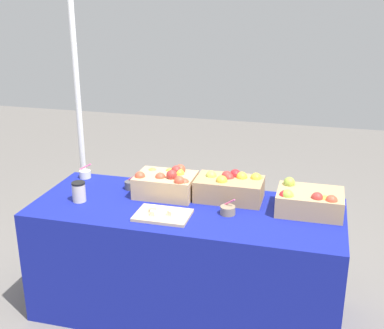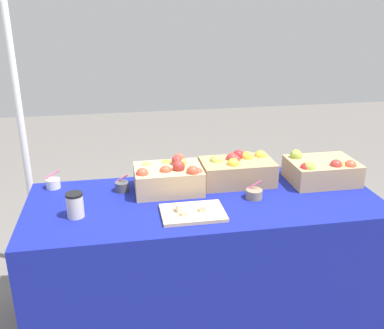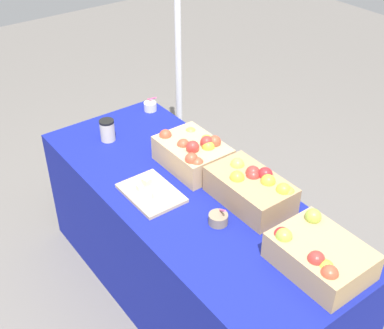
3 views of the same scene
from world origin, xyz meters
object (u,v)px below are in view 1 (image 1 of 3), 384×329
object	(u,v)px
apple_crate_middle	(230,187)
tent_pole	(80,130)
sample_bowl_near	(85,174)
coffee_cup	(79,192)
sample_bowl_mid	(228,210)
cutting_board_front	(162,215)
sample_bowl_far	(131,185)
apple_crate_left	(309,201)
apple_crate_right	(166,183)

from	to	relation	value
apple_crate_middle	tent_pole	world-z (taller)	tent_pole
tent_pole	sample_bowl_near	bearing A→B (deg)	-60.65
coffee_cup	tent_pole	size ratio (longest dim) A/B	0.06
apple_crate_middle	sample_bowl_mid	bearing A→B (deg)	-82.42
cutting_board_front	sample_bowl_far	xyz separation A→B (m)	(-0.34, 0.35, 0.02)
apple_crate_middle	sample_bowl_far	bearing A→B (deg)	-179.67
apple_crate_middle	apple_crate_left	bearing A→B (deg)	-8.78
apple_crate_left	sample_bowl_near	bearing A→B (deg)	173.21
sample_bowl_near	apple_crate_middle	bearing A→B (deg)	-5.86
cutting_board_front	sample_bowl_near	distance (m)	0.86
apple_crate_middle	coffee_cup	distance (m)	0.95
sample_bowl_mid	cutting_board_front	bearing A→B (deg)	-160.23
apple_crate_right	sample_bowl_far	xyz separation A→B (m)	(-0.26, 0.04, -0.05)
apple_crate_left	tent_pole	bearing A→B (deg)	162.61
apple_crate_right	tent_pole	bearing A→B (deg)	148.88
apple_crate_middle	coffee_cup	world-z (taller)	apple_crate_middle
tent_pole	apple_crate_left	bearing A→B (deg)	-17.39
cutting_board_front	sample_bowl_far	distance (m)	0.49
sample_bowl_mid	sample_bowl_far	distance (m)	0.74
apple_crate_right	cutting_board_front	xyz separation A→B (m)	(0.08, -0.31, -0.07)
tent_pole	cutting_board_front	bearing A→B (deg)	-41.76
apple_crate_right	apple_crate_left	bearing A→B (deg)	-2.13
apple_crate_left	coffee_cup	bearing A→B (deg)	-171.82
apple_crate_left	cutting_board_front	bearing A→B (deg)	-161.15
apple_crate_right	cutting_board_front	world-z (taller)	apple_crate_right
apple_crate_right	coffee_cup	bearing A→B (deg)	-154.81
coffee_cup	cutting_board_front	bearing A→B (deg)	-7.96
apple_crate_middle	sample_bowl_mid	distance (m)	0.23
apple_crate_middle	tent_pole	size ratio (longest dim) A/B	0.21
cutting_board_front	coffee_cup	distance (m)	0.58
apple_crate_left	apple_crate_right	distance (m)	0.90
apple_crate_right	sample_bowl_near	bearing A→B (deg)	166.92
apple_crate_middle	sample_bowl_far	size ratio (longest dim) A/B	4.20
apple_crate_right	sample_bowl_near	size ratio (longest dim) A/B	3.65
tent_pole	sample_bowl_far	bearing A→B (deg)	-38.91
coffee_cup	tent_pole	world-z (taller)	tent_pole
cutting_board_front	tent_pole	distance (m)	1.27
apple_crate_middle	sample_bowl_far	world-z (taller)	apple_crate_middle
cutting_board_front	sample_bowl_mid	size ratio (longest dim) A/B	3.21
apple_crate_left	cutting_board_front	xyz separation A→B (m)	(-0.82, -0.28, -0.06)
sample_bowl_near	tent_pole	xyz separation A→B (m)	(-0.21, 0.37, 0.21)
apple_crate_middle	sample_bowl_near	world-z (taller)	apple_crate_middle
sample_bowl_mid	coffee_cup	xyz separation A→B (m)	(-0.94, -0.05, 0.04)
apple_crate_left	apple_crate_middle	xyz separation A→B (m)	(-0.49, 0.08, 0.01)
apple_crate_left	sample_bowl_mid	size ratio (longest dim) A/B	3.89
sample_bowl_far	cutting_board_front	bearing A→B (deg)	-46.17
apple_crate_middle	cutting_board_front	bearing A→B (deg)	-133.02
apple_crate_right	sample_bowl_far	distance (m)	0.27
apple_crate_middle	sample_bowl_near	distance (m)	1.06
sample_bowl_far	tent_pole	size ratio (longest dim) A/B	0.05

